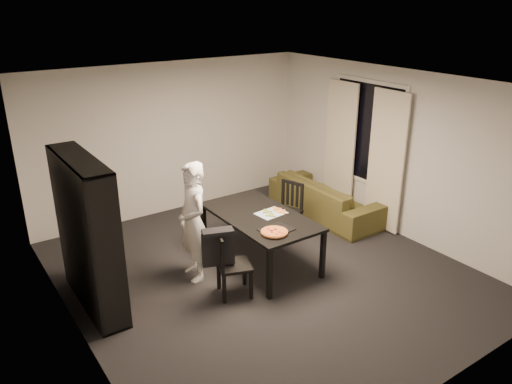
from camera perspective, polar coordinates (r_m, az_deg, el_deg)
room at (r=6.46m, az=1.04°, el=0.81°), size 5.01×5.51×2.61m
window_pane at (r=8.42m, az=12.58°, el=6.65°), size 0.02×1.40×1.60m
window_frame at (r=8.42m, az=12.56°, el=6.64°), size 0.03×1.52×1.72m
curtain_left at (r=8.12m, az=14.62°, el=3.35°), size 0.03×0.70×2.25m
curtain_right at (r=8.80m, az=9.57°, el=5.14°), size 0.03×0.70×2.25m
bookshelf at (r=6.26m, az=-18.66°, el=-4.60°), size 0.35×1.50×1.90m
dining_table at (r=6.99m, az=0.47°, el=-3.13°), size 0.98×1.77×0.74m
chair_left at (r=6.31m, az=-3.24°, el=-7.83°), size 0.51×0.51×0.87m
chair_right at (r=7.88m, az=3.76°, el=-1.57°), size 0.52×0.52×0.88m
draped_jacket at (r=6.19m, az=-4.36°, el=-6.17°), size 0.42×0.29×0.48m
person at (r=6.61m, az=-7.21°, el=-3.42°), size 0.46×0.64×1.63m
baking_tray at (r=6.52m, az=2.34°, el=-4.32°), size 0.43×0.36×0.01m
pepperoni_pizza at (r=6.42m, az=2.11°, el=-4.58°), size 0.35×0.35×0.03m
kitchen_towel at (r=7.00m, az=1.73°, el=-2.45°), size 0.43×0.34×0.01m
pizza_slices at (r=7.03m, az=2.04°, el=-2.27°), size 0.43×0.38×0.01m
sofa at (r=8.76m, az=7.93°, el=-0.61°), size 0.85×2.19×0.64m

